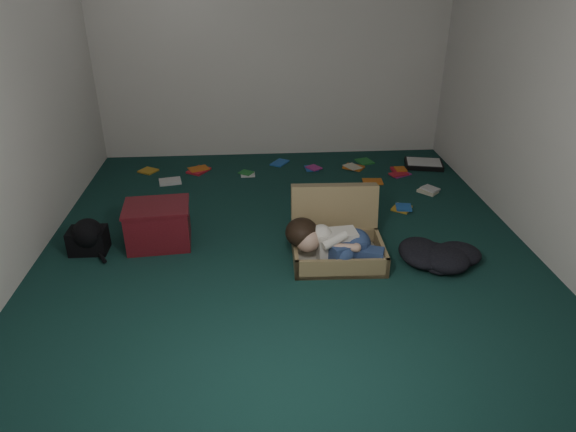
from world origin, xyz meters
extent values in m
plane|color=#133631|center=(0.00, 0.00, 0.00)|extent=(4.50, 4.50, 0.00)
plane|color=white|center=(0.00, 2.25, 1.30)|extent=(4.50, 0.00, 4.50)
plane|color=white|center=(0.00, -2.25, 1.30)|extent=(4.50, 0.00, 4.50)
plane|color=white|center=(-2.00, 0.00, 1.30)|extent=(0.00, 4.50, 4.50)
plane|color=white|center=(2.00, 0.00, 1.30)|extent=(0.00, 4.50, 4.50)
cube|color=#927C50|center=(0.38, -0.29, 0.08)|extent=(0.72, 0.53, 0.16)
cube|color=beige|center=(0.38, -0.29, 0.04)|extent=(0.66, 0.46, 0.02)
cube|color=#927C50|center=(0.40, 0.04, 0.25)|extent=(0.71, 0.24, 0.52)
cube|color=silver|center=(0.36, -0.31, 0.17)|extent=(0.32, 0.20, 0.22)
sphere|color=tan|center=(0.14, -0.33, 0.23)|extent=(0.19, 0.19, 0.19)
ellipsoid|color=black|center=(0.10, -0.27, 0.27)|extent=(0.25, 0.27, 0.22)
ellipsoid|color=navy|center=(0.51, -0.30, 0.17)|extent=(0.23, 0.27, 0.22)
cube|color=navy|center=(0.43, -0.41, 0.16)|extent=(0.29, 0.21, 0.14)
cube|color=navy|center=(0.58, -0.42, 0.14)|extent=(0.27, 0.20, 0.11)
sphere|color=white|center=(0.68, -0.40, 0.12)|extent=(0.11, 0.11, 0.11)
sphere|color=white|center=(0.68, -0.47, 0.11)|extent=(0.10, 0.10, 0.10)
cylinder|color=tan|center=(0.41, -0.44, 0.22)|extent=(0.19, 0.07, 0.07)
cube|color=maroon|center=(-1.05, 0.10, 0.17)|extent=(0.53, 0.43, 0.33)
cube|color=maroon|center=(-1.05, 0.10, 0.35)|extent=(0.55, 0.45, 0.02)
cube|color=black|center=(1.70, 1.69, 0.03)|extent=(0.47, 0.39, 0.05)
cube|color=white|center=(1.70, 1.69, 0.06)|extent=(0.42, 0.34, 0.01)
cube|color=gold|center=(-1.43, 1.76, 0.01)|extent=(0.18, 0.14, 0.02)
cube|color=red|center=(-0.87, 1.72, 0.01)|extent=(0.23, 0.22, 0.02)
cube|color=silver|center=(-0.32, 1.57, 0.01)|extent=(0.18, 0.21, 0.02)
cube|color=#215BB2|center=(0.40, 1.71, 0.01)|extent=(0.19, 0.22, 0.02)
cube|color=orange|center=(0.89, 1.69, 0.01)|extent=(0.23, 0.21, 0.02)
cube|color=#217B31|center=(1.05, 1.88, 0.01)|extent=(0.19, 0.15, 0.02)
cube|color=#AA2A7E|center=(1.36, 1.45, 0.01)|extent=(0.23, 0.22, 0.02)
cube|color=beige|center=(1.52, 0.97, 0.01)|extent=(0.17, 0.21, 0.02)
cube|color=gold|center=(1.14, 0.61, 0.01)|extent=(0.20, 0.22, 0.02)
cube|color=red|center=(1.36, 1.56, 0.01)|extent=(0.23, 0.21, 0.02)
cube|color=silver|center=(-1.14, 1.42, 0.01)|extent=(0.20, 0.17, 0.02)
cube|color=#215BB2|center=(0.06, 1.91, 0.01)|extent=(0.23, 0.23, 0.02)
cube|color=orange|center=(1.01, 1.27, 0.01)|extent=(0.16, 0.20, 0.02)
camera|label=1|loc=(-0.26, -3.70, 2.15)|focal=32.00mm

